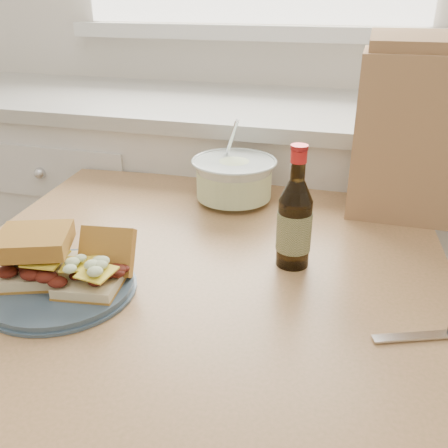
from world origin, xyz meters
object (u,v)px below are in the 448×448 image
(beer_bottle, at_px, (295,222))
(paper_bag, at_px, (418,137))
(plate, at_px, (61,287))
(coleslaw_bowl, at_px, (234,181))
(dining_table, at_px, (201,311))

(beer_bottle, bearing_deg, paper_bag, 60.38)
(plate, bearing_deg, coleslaw_bowl, 69.24)
(beer_bottle, height_order, paper_bag, paper_bag)
(plate, distance_m, paper_bag, 0.81)
(beer_bottle, distance_m, paper_bag, 0.40)
(beer_bottle, relative_size, paper_bag, 0.65)
(coleslaw_bowl, bearing_deg, beer_bottle, -55.09)
(beer_bottle, bearing_deg, plate, -146.17)
(dining_table, relative_size, coleslaw_bowl, 4.95)
(coleslaw_bowl, distance_m, beer_bottle, 0.33)
(beer_bottle, xyz_separation_m, paper_bag, (0.22, 0.32, 0.09))
(plate, height_order, paper_bag, paper_bag)
(plate, height_order, coleslaw_bowl, coleslaw_bowl)
(dining_table, distance_m, coleslaw_bowl, 0.35)
(dining_table, distance_m, plate, 0.29)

